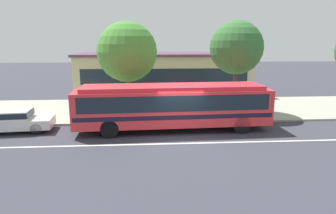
{
  "coord_description": "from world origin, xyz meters",
  "views": [
    {
      "loc": [
        -1.83,
        -15.47,
        5.15
      ],
      "look_at": [
        -0.6,
        2.07,
        1.3
      ],
      "focal_mm": 32.36,
      "sensor_mm": 36.0,
      "label": 1
    }
  ],
  "objects_px": {
    "bus_stop_sign": "(230,96)",
    "transit_bus": "(173,104)",
    "street_tree_mid_block": "(236,48)",
    "pedestrian_waiting_near_sign": "(179,101)",
    "pedestrian_walking_along_curb": "(186,102)",
    "street_tree_near_stop": "(127,52)",
    "sedan_behind_bus": "(11,120)"
  },
  "relations": [
    {
      "from": "sedan_behind_bus",
      "to": "street_tree_near_stop",
      "type": "relative_size",
      "value": 0.72
    },
    {
      "from": "sedan_behind_bus",
      "to": "street_tree_mid_block",
      "type": "bearing_deg",
      "value": 14.3
    },
    {
      "from": "sedan_behind_bus",
      "to": "bus_stop_sign",
      "type": "height_order",
      "value": "bus_stop_sign"
    },
    {
      "from": "sedan_behind_bus",
      "to": "pedestrian_waiting_near_sign",
      "type": "height_order",
      "value": "pedestrian_waiting_near_sign"
    },
    {
      "from": "sedan_behind_bus",
      "to": "bus_stop_sign",
      "type": "distance_m",
      "value": 13.24
    },
    {
      "from": "transit_bus",
      "to": "pedestrian_walking_along_curb",
      "type": "distance_m",
      "value": 3.09
    },
    {
      "from": "street_tree_mid_block",
      "to": "bus_stop_sign",
      "type": "bearing_deg",
      "value": -113.53
    },
    {
      "from": "pedestrian_waiting_near_sign",
      "to": "pedestrian_walking_along_curb",
      "type": "distance_m",
      "value": 0.52
    },
    {
      "from": "transit_bus",
      "to": "sedan_behind_bus",
      "type": "height_order",
      "value": "transit_bus"
    },
    {
      "from": "pedestrian_waiting_near_sign",
      "to": "pedestrian_walking_along_curb",
      "type": "bearing_deg",
      "value": -27.7
    },
    {
      "from": "bus_stop_sign",
      "to": "transit_bus",
      "type": "bearing_deg",
      "value": -156.3
    },
    {
      "from": "sedan_behind_bus",
      "to": "pedestrian_waiting_near_sign",
      "type": "bearing_deg",
      "value": 15.98
    },
    {
      "from": "pedestrian_waiting_near_sign",
      "to": "street_tree_near_stop",
      "type": "height_order",
      "value": "street_tree_near_stop"
    },
    {
      "from": "bus_stop_sign",
      "to": "street_tree_near_stop",
      "type": "distance_m",
      "value": 7.53
    },
    {
      "from": "pedestrian_waiting_near_sign",
      "to": "bus_stop_sign",
      "type": "distance_m",
      "value": 3.5
    },
    {
      "from": "sedan_behind_bus",
      "to": "bus_stop_sign",
      "type": "xyz_separation_m",
      "value": [
        13.13,
        1.44,
        0.95
      ]
    },
    {
      "from": "pedestrian_waiting_near_sign",
      "to": "transit_bus",
      "type": "bearing_deg",
      "value": -101.96
    },
    {
      "from": "pedestrian_waiting_near_sign",
      "to": "sedan_behind_bus",
      "type": "bearing_deg",
      "value": -164.02
    },
    {
      "from": "street_tree_near_stop",
      "to": "street_tree_mid_block",
      "type": "xyz_separation_m",
      "value": [
        7.55,
        -0.17,
        0.27
      ]
    },
    {
      "from": "pedestrian_waiting_near_sign",
      "to": "street_tree_mid_block",
      "type": "bearing_deg",
      "value": 10.1
    },
    {
      "from": "bus_stop_sign",
      "to": "pedestrian_walking_along_curb",
      "type": "bearing_deg",
      "value": 156.36
    },
    {
      "from": "pedestrian_waiting_near_sign",
      "to": "street_tree_mid_block",
      "type": "relative_size",
      "value": 0.26
    },
    {
      "from": "pedestrian_walking_along_curb",
      "to": "street_tree_near_stop",
      "type": "xyz_separation_m",
      "value": [
        -3.93,
        1.14,
        3.31
      ]
    },
    {
      "from": "street_tree_near_stop",
      "to": "street_tree_mid_block",
      "type": "height_order",
      "value": "street_tree_mid_block"
    },
    {
      "from": "transit_bus",
      "to": "pedestrian_waiting_near_sign",
      "type": "height_order",
      "value": "transit_bus"
    },
    {
      "from": "transit_bus",
      "to": "pedestrian_walking_along_curb",
      "type": "relative_size",
      "value": 6.72
    },
    {
      "from": "pedestrian_waiting_near_sign",
      "to": "bus_stop_sign",
      "type": "height_order",
      "value": "bus_stop_sign"
    },
    {
      "from": "sedan_behind_bus",
      "to": "street_tree_mid_block",
      "type": "distance_m",
      "value": 15.04
    },
    {
      "from": "pedestrian_waiting_near_sign",
      "to": "bus_stop_sign",
      "type": "xyz_separation_m",
      "value": [
        3.15,
        -1.42,
        0.58
      ]
    },
    {
      "from": "sedan_behind_bus",
      "to": "pedestrian_waiting_near_sign",
      "type": "relative_size",
      "value": 2.75
    },
    {
      "from": "bus_stop_sign",
      "to": "street_tree_near_stop",
      "type": "xyz_separation_m",
      "value": [
        -6.62,
        2.32,
        2.74
      ]
    },
    {
      "from": "transit_bus",
      "to": "pedestrian_waiting_near_sign",
      "type": "relative_size",
      "value": 6.78
    }
  ]
}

